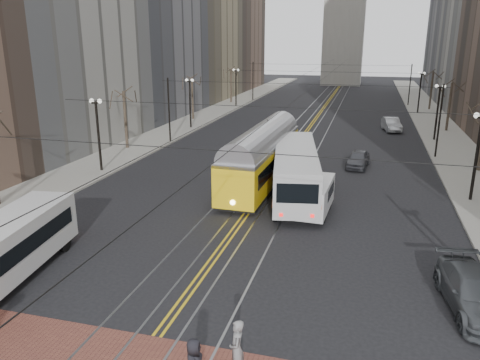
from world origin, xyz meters
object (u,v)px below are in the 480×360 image
Objects in this scene: sedan_grey at (358,159)px; sedan_parked at (475,292)px; rear_bus at (295,172)px; streetcar at (262,161)px; pedestrian_b at (237,349)px; sedan_silver at (391,124)px; cargo_van at (314,198)px.

sedan_parked reaches higher than sedan_grey.
rear_bus is at bearing 118.54° from sedan_parked.
streetcar reaches higher than pedestrian_b.
streetcar is 7.35× the size of pedestrian_b.
streetcar is at bearing 121.50° from sedan_parked.
sedan_parked is at bearing 111.47° from pedestrian_b.
streetcar is 9.47m from sedan_grey.
pedestrian_b reaches higher than sedan_parked.
pedestrian_b is (-7.98, -6.13, 0.23)m from sedan_parked.
sedan_silver is at bearing 84.90° from sedan_parked.
streetcar is 3.54× the size of sedan_grey.
sedan_grey is at bearing 157.84° from pedestrian_b.
streetcar is at bearing 132.35° from rear_bus.
streetcar is 18.70m from sedan_parked.
rear_bus reaches higher than pedestrian_b.
pedestrian_b is (1.05, -18.42, -0.63)m from rear_bus.
rear_bus is at bearing 120.21° from cargo_van.
rear_bus reaches higher than sedan_grey.
sedan_grey is 18.10m from sedan_silver.
sedan_parked is at bearing -47.76° from cargo_van.
rear_bus is 2.65× the size of cargo_van.
sedan_silver is (5.51, 29.87, -0.27)m from cargo_van.
streetcar is at bearing 174.53° from pedestrian_b.
sedan_silver is 2.36× the size of pedestrian_b.
sedan_grey is (6.75, 6.56, -1.00)m from streetcar.
rear_bus is 9.63m from sedan_grey.
sedan_grey is 0.88× the size of sedan_silver.
streetcar is at bearing -129.56° from sedan_grey.
streetcar is 20.95m from pedestrian_b.
rear_bus is (2.78, -2.16, -0.08)m from streetcar.
streetcar is 26.36m from sedan_silver.
streetcar is 1.16× the size of rear_bus.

